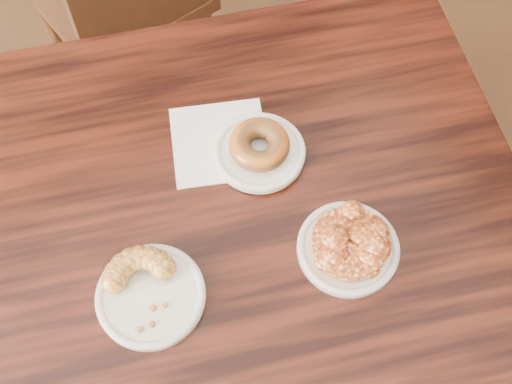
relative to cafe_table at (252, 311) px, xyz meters
name	(u,v)px	position (x,y,z in m)	size (l,w,h in m)	color
cafe_table	(252,311)	(0.00, 0.00, 0.00)	(0.91, 0.91, 0.75)	black
napkin	(220,142)	(0.03, 0.18, 0.38)	(0.16, 0.16, 0.00)	white
plate_donut	(259,152)	(0.08, 0.12, 0.38)	(0.15, 0.15, 0.01)	white
plate_cruller	(151,296)	(-0.17, -0.02, 0.38)	(0.16, 0.16, 0.01)	silver
plate_fritter	(348,249)	(0.12, -0.09, 0.38)	(0.15, 0.15, 0.01)	silver
glazed_donut	(259,145)	(0.08, 0.12, 0.41)	(0.10, 0.10, 0.03)	maroon
apple_fritter	(350,242)	(0.12, -0.09, 0.41)	(0.16, 0.16, 0.04)	#471507
cruller_fragment	(149,291)	(-0.17, -0.02, 0.40)	(0.13, 0.13, 0.03)	brown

